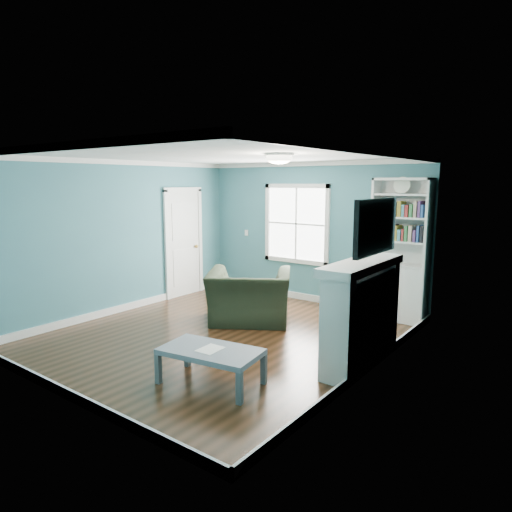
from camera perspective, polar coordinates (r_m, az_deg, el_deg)
The scene contains 13 objects.
floor at distance 6.84m, azimuth -4.12°, elevation -9.86°, with size 5.00×5.00×0.00m, color black.
room_walls at distance 6.50m, azimuth -4.29°, elevation 3.44°, with size 5.00×5.00×5.00m.
trim at distance 6.54m, azimuth -4.25°, elevation 0.44°, with size 4.50×5.00×2.60m.
window at distance 8.68m, azimuth 5.07°, elevation 4.03°, with size 1.40×0.06×1.50m.
bookshelf at distance 7.70m, azimuth 17.47°, elevation -0.99°, with size 0.90×0.35×2.31m.
fireplace at distance 5.74m, azimuth 13.19°, elevation -7.19°, with size 0.44×1.58×1.30m.
tv at distance 5.49m, azimuth 14.76°, elevation 3.60°, with size 0.06×1.10×0.65m, color black.
door at distance 9.09m, azimuth -9.02°, elevation 1.79°, with size 0.12×0.98×2.17m.
ceiling_fixture at distance 6.00m, azimuth 2.89°, elevation 12.23°, with size 0.38×0.38×0.15m.
light_switch at distance 9.39m, azimuth -1.20°, elevation 2.93°, with size 0.08×0.01×0.12m, color white.
recliner at distance 7.30m, azimuth -0.84°, elevation -4.01°, with size 1.29×0.84×1.12m, color black.
coffee_table at distance 5.21m, azimuth -5.69°, elevation -12.03°, with size 1.19×0.77×0.40m.
paper_sheet at distance 5.18m, azimuth -5.74°, elevation -11.51°, with size 0.22×0.28×0.00m, color white.
Camera 1 is at (4.25, -4.87, 2.24)m, focal length 32.00 mm.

